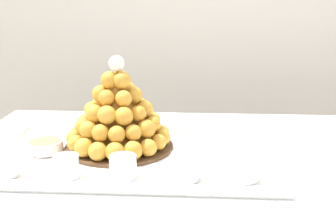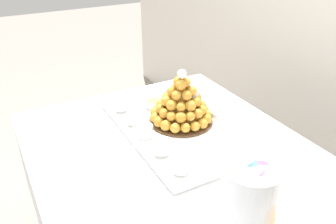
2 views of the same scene
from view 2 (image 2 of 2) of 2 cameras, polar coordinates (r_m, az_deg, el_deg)
name	(u,v)px [view 2 (image 2 of 2)]	position (r m, az deg, el deg)	size (l,w,h in m)	color
buffet_table	(183,185)	(1.29, 2.41, -11.82)	(1.27, 0.97, 0.74)	brown
serving_tray	(175,129)	(1.38, 1.21, -2.80)	(0.66, 0.38, 0.02)	white
croquembouche	(181,103)	(1.40, 2.18, 1.49)	(0.26, 0.26, 0.22)	#4C331E
dessert_cup_left	(121,104)	(1.52, -7.65, 1.24)	(0.05, 0.05, 0.06)	silver
dessert_cup_mid_left	(133,118)	(1.41, -5.74, -1.06)	(0.05, 0.05, 0.05)	silver
dessert_cup_centre	(146,131)	(1.32, -3.64, -3.16)	(0.06, 0.06, 0.05)	silver
dessert_cup_mid_right	(161,147)	(1.23, -1.07, -5.71)	(0.06, 0.06, 0.06)	silver
dessert_cup_right	(181,165)	(1.15, 2.10, -8.69)	(0.05, 0.05, 0.05)	silver
creme_brulee_ramekin	(155,103)	(1.55, -2.17, 1.47)	(0.08, 0.08, 0.03)	white
macaron_goblet	(249,193)	(0.88, 13.10, -12.65)	(0.14, 0.14, 0.25)	white
wine_glass	(190,94)	(1.41, 3.62, 2.88)	(0.08, 0.08, 0.16)	silver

